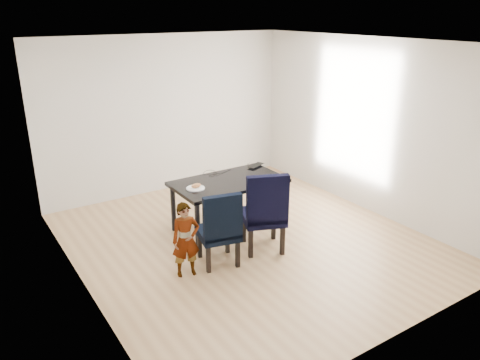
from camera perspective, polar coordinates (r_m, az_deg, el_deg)
floor at (r=6.66m, az=0.95°, el=-7.42°), size 4.50×5.00×0.01m
ceiling at (r=5.91m, az=1.11°, el=16.54°), size 4.50×5.00×0.01m
wall_back at (r=8.27m, az=-8.88°, el=7.88°), size 4.50×0.01×2.70m
wall_front at (r=4.44m, az=19.61°, el=-4.03°), size 4.50×0.01×2.70m
wall_left at (r=5.28m, az=-19.65°, el=-0.18°), size 0.01×5.00×2.70m
wall_right at (r=7.61m, az=15.29°, el=6.33°), size 0.01×5.00×2.70m
dining_table at (r=6.87m, az=-1.37°, el=-2.99°), size 1.60×0.90×0.75m
chair_left at (r=5.91m, az=-2.71°, el=-5.71°), size 0.58×0.60×1.00m
chair_right at (r=6.23m, az=2.82°, el=-3.65°), size 0.71×0.73×1.13m
child at (r=5.69m, az=-6.63°, el=-7.26°), size 0.39×0.30×0.94m
plate at (r=6.45m, az=-5.45°, el=-1.01°), size 0.28×0.28×0.01m
sandwich at (r=6.45m, az=-5.38°, el=-0.68°), size 0.16×0.12×0.06m
laptop at (r=7.36m, az=1.65°, el=1.83°), size 0.37×0.30×0.03m
cable_tangle at (r=6.96m, az=-3.15°, el=0.64°), size 0.19×0.19×0.01m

